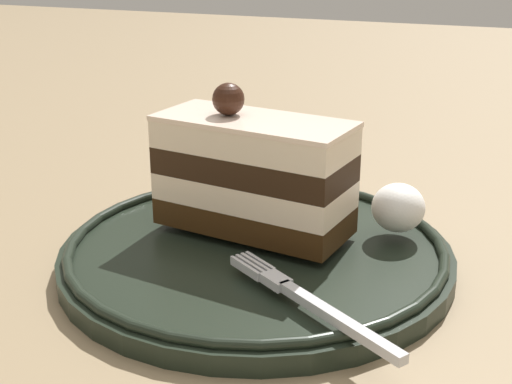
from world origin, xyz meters
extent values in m
plane|color=#897354|center=(0.00, 0.00, 0.00)|extent=(2.40, 2.40, 0.00)
cylinder|color=black|center=(-0.01, 0.02, 0.01)|extent=(0.23, 0.23, 0.01)
torus|color=black|center=(-0.01, 0.02, 0.01)|extent=(0.23, 0.23, 0.01)
cube|color=#39220D|center=(-0.01, 0.04, 0.02)|extent=(0.12, 0.07, 0.02)
cube|color=#FCE3C5|center=(-0.01, 0.04, 0.04)|extent=(0.12, 0.07, 0.02)
cube|color=black|center=(-0.01, 0.04, 0.06)|extent=(0.12, 0.07, 0.02)
cube|color=#F7E1C4|center=(-0.01, 0.04, 0.07)|extent=(0.12, 0.07, 0.02)
cube|color=#FADCC5|center=(-0.01, 0.04, 0.08)|extent=(0.12, 0.07, 0.00)
sphere|color=black|center=(-0.03, 0.04, 0.10)|extent=(0.02, 0.02, 0.02)
ellipsoid|color=white|center=(0.07, 0.07, 0.03)|extent=(0.03, 0.03, 0.03)
cube|color=silver|center=(0.07, -0.05, 0.02)|extent=(0.07, 0.05, 0.00)
cube|color=silver|center=(0.03, -0.03, 0.02)|extent=(0.02, 0.02, 0.00)
cube|color=silver|center=(0.01, -0.01, 0.02)|extent=(0.02, 0.02, 0.00)
cube|color=silver|center=(0.01, -0.02, 0.02)|extent=(0.02, 0.02, 0.00)
cube|color=silver|center=(0.01, -0.02, 0.02)|extent=(0.02, 0.02, 0.00)
cube|color=silver|center=(0.01, -0.02, 0.02)|extent=(0.02, 0.02, 0.00)
camera|label=1|loc=(0.14, -0.34, 0.19)|focal=49.97mm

